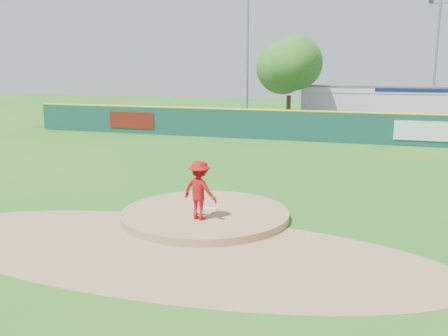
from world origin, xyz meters
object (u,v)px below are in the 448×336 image
(light_pole_right, at_px, (436,58))
(pitcher, at_px, (200,190))
(pool_building_grp, at_px, (393,103))
(deciduous_tree, at_px, (289,70))
(van, at_px, (262,120))
(light_pole_left, at_px, (247,52))
(playground_slide, at_px, (123,116))

(light_pole_right, bearing_deg, pitcher, -106.52)
(pool_building_grp, xyz_separation_m, deciduous_tree, (-8.00, -6.99, 2.89))
(pitcher, distance_m, van, 25.47)
(van, relative_size, pool_building_grp, 0.31)
(pool_building_grp, distance_m, light_pole_left, 13.72)
(van, distance_m, pool_building_grp, 12.65)
(light_pole_left, xyz_separation_m, light_pole_right, (15.00, 2.00, -0.51))
(pitcher, distance_m, deciduous_tree, 26.18)
(pitcher, height_order, van, pitcher)
(pitcher, distance_m, light_pole_right, 31.46)
(playground_slide, bearing_deg, light_pole_left, 30.17)
(light_pole_left, distance_m, light_pole_right, 15.14)
(pitcher, bearing_deg, playground_slide, -39.80)
(van, relative_size, light_pole_right, 0.47)
(pitcher, relative_size, pool_building_grp, 0.12)
(pool_building_grp, height_order, light_pole_right, light_pole_right)
(deciduous_tree, distance_m, light_pole_right, 11.75)
(pool_building_grp, bearing_deg, light_pole_right, -44.95)
(pool_building_grp, bearing_deg, van, -142.21)
(deciduous_tree, height_order, light_pole_right, light_pole_right)
(pitcher, xyz_separation_m, van, (-4.11, 25.14, -0.50))
(van, xyz_separation_m, pool_building_grp, (9.97, 7.73, 0.99))
(van, bearing_deg, light_pole_left, 33.39)
(van, bearing_deg, deciduous_tree, -72.68)
(van, xyz_separation_m, light_pole_right, (12.97, 4.74, 4.87))
(van, xyz_separation_m, deciduous_tree, (1.97, 0.74, 3.88))
(van, height_order, light_pole_left, light_pole_left)
(pitcher, bearing_deg, deciduous_tree, -69.14)
(deciduous_tree, xyz_separation_m, light_pole_right, (11.00, 4.00, 0.99))
(pool_building_grp, relative_size, playground_slide, 5.05)
(deciduous_tree, height_order, light_pole_left, light_pole_left)
(playground_slide, distance_m, deciduous_tree, 14.03)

